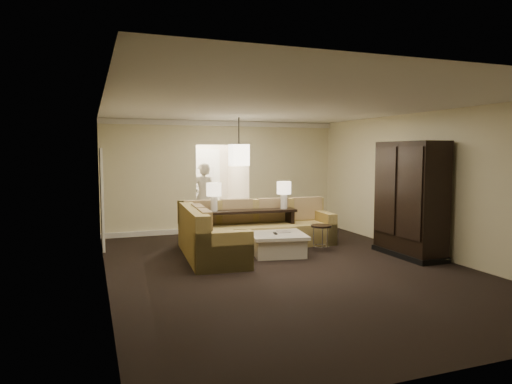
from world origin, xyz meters
name	(u,v)px	position (x,y,z in m)	size (l,w,h in m)	color
ground	(287,268)	(0.00, 0.00, 0.00)	(8.00, 8.00, 0.00)	black
wall_back	(223,176)	(0.00, 4.00, 1.40)	(6.00, 0.04, 2.80)	beige
wall_front	(468,220)	(0.00, -4.00, 1.40)	(6.00, 0.04, 2.80)	beige
wall_left	(104,193)	(-3.00, 0.00, 1.40)	(0.04, 8.00, 2.80)	beige
wall_right	(428,184)	(3.00, 0.00, 1.40)	(0.04, 8.00, 2.80)	beige
ceiling	(288,106)	(0.00, 0.00, 2.80)	(6.00, 8.00, 0.02)	silver
crown_molding	(223,124)	(0.00, 3.95, 2.73)	(6.00, 0.10, 0.12)	silver
baseboard	(224,229)	(0.00, 3.95, 0.06)	(6.00, 0.10, 0.12)	silver
side_door	(102,199)	(-2.97, 2.80, 1.05)	(0.05, 0.90, 2.10)	white
foyer	(210,178)	(0.00, 5.34, 1.30)	(1.44, 2.02, 2.80)	beige
sectional_sofa	(244,231)	(-0.24, 1.63, 0.39)	(3.47, 2.70, 0.99)	brown
coffee_table	(277,244)	(0.24, 1.00, 0.22)	(1.23, 1.23, 0.44)	beige
console_table	(250,224)	(0.01, 2.00, 0.46)	(2.04, 0.59, 0.78)	black
armoire	(410,202)	(2.59, 0.01, 1.06)	(0.66, 1.54, 2.22)	black
drink_table	(321,232)	(1.22, 1.03, 0.38)	(0.42, 0.42, 0.53)	black
table_lamp_left	(214,192)	(-0.77, 2.05, 1.18)	(0.31, 0.31, 0.60)	white
table_lamp_right	(284,191)	(0.79, 1.95, 1.18)	(0.31, 0.31, 0.60)	white
pendant_light	(239,155)	(0.00, 2.70, 1.95)	(0.38, 0.38, 1.09)	black
person	(203,193)	(-0.45, 4.30, 0.96)	(0.70, 0.46, 1.92)	beige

